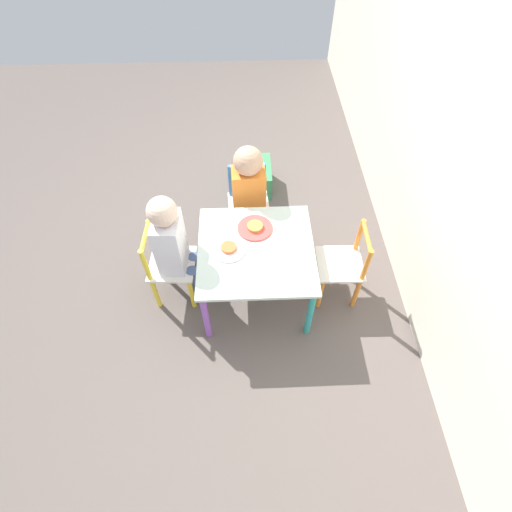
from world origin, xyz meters
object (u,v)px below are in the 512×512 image
(child_left, at_px, (249,189))
(plate_front, at_px, (229,249))
(chair_blue, at_px, (248,205))
(kids_table, at_px, (256,255))
(plate_left, at_px, (255,228))
(storage_bin, at_px, (258,177))
(chair_yellow, at_px, (169,266))
(child_front, at_px, (173,243))
(chair_orange, at_px, (343,266))

(child_left, bearing_deg, plate_front, -108.67)
(chair_blue, height_order, plate_front, chair_blue)
(kids_table, height_order, plate_left, plate_left)
(child_left, distance_m, storage_bin, 0.64)
(plate_left, xyz_separation_m, plate_front, (0.15, -0.15, 0.00))
(child_left, xyz_separation_m, plate_front, (0.44, -0.12, -0.02))
(chair_yellow, distance_m, plate_left, 0.55)
(storage_bin, bearing_deg, kids_table, -3.31)
(chair_yellow, bearing_deg, child_left, -45.79)
(plate_left, distance_m, storage_bin, 0.89)
(chair_yellow, height_order, plate_front, chair_yellow)
(child_left, relative_size, child_front, 0.95)
(chair_orange, distance_m, plate_front, 0.68)
(chair_orange, relative_size, plate_front, 2.79)
(chair_orange, relative_size, storage_bin, 1.65)
(chair_yellow, height_order, plate_left, chair_yellow)
(plate_left, relative_size, plate_front, 1.05)
(chair_orange, relative_size, child_front, 0.67)
(chair_orange, xyz_separation_m, storage_bin, (-0.98, -0.45, -0.16))
(chair_yellow, distance_m, storage_bin, 1.11)
(chair_blue, height_order, plate_left, chair_blue)
(kids_table, xyz_separation_m, chair_yellow, (-0.03, -0.50, -0.11))
(chair_orange, distance_m, child_front, 0.97)
(chair_yellow, bearing_deg, chair_orange, -88.95)
(kids_table, relative_size, child_front, 0.81)
(child_left, relative_size, storage_bin, 2.32)
(plate_left, bearing_deg, child_left, -175.02)
(child_front, xyz_separation_m, storage_bin, (-0.94, 0.50, -0.37))
(child_front, xyz_separation_m, plate_front, (0.03, 0.30, -0.03))
(chair_yellow, xyz_separation_m, plate_left, (-0.12, 0.50, 0.18))
(kids_table, relative_size, child_left, 0.85)
(chair_yellow, relative_size, chair_orange, 1.00)
(kids_table, xyz_separation_m, chair_orange, (0.01, 0.51, -0.11))
(chair_yellow, distance_m, child_left, 0.66)
(child_front, bearing_deg, child_left, -41.73)
(chair_blue, bearing_deg, kids_table, -90.00)
(storage_bin, bearing_deg, chair_yellow, -30.82)
(chair_blue, distance_m, storage_bin, 0.50)
(child_front, relative_size, plate_left, 3.95)
(kids_table, height_order, plate_front, plate_front)
(chair_blue, relative_size, storage_bin, 1.65)
(child_left, relative_size, plate_left, 3.74)
(plate_left, distance_m, plate_front, 0.21)
(chair_blue, height_order, storage_bin, chair_blue)
(chair_orange, distance_m, plate_left, 0.56)
(chair_orange, relative_size, plate_left, 2.65)
(chair_orange, bearing_deg, storage_bin, -154.17)
(plate_front, bearing_deg, kids_table, 90.00)
(child_front, bearing_deg, kids_table, -90.00)
(kids_table, bearing_deg, chair_yellow, -93.25)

